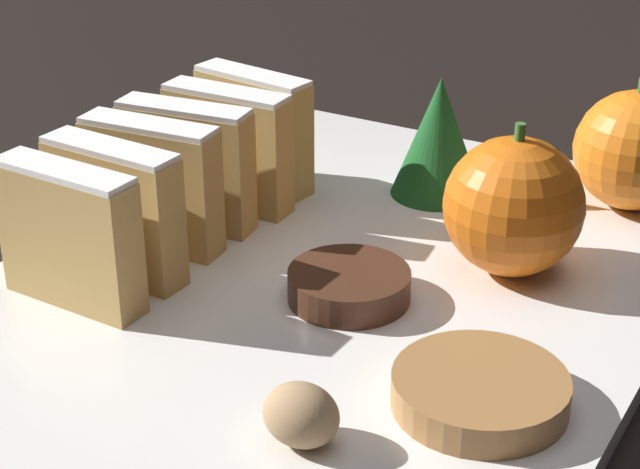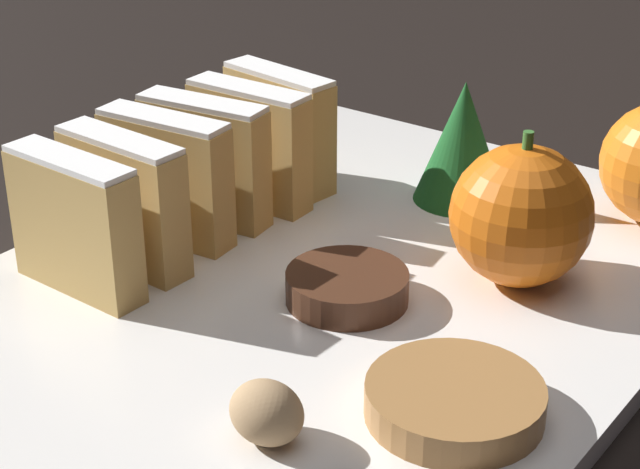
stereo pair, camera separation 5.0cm
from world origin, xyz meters
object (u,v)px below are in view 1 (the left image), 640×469
(orange_near, at_px, (513,206))
(walnut, at_px, (301,415))
(orange_far, at_px, (634,150))
(chocolate_cookie, at_px, (349,286))

(orange_near, height_order, walnut, orange_near)
(orange_far, relative_size, chocolate_cookie, 1.28)
(chocolate_cookie, bearing_deg, walnut, -70.57)
(orange_far, xyz_separation_m, walnut, (-0.05, -0.28, -0.02))
(chocolate_cookie, bearing_deg, orange_far, 64.02)
(orange_near, bearing_deg, chocolate_cookie, -129.04)
(walnut, bearing_deg, orange_near, 84.33)
(chocolate_cookie, bearing_deg, orange_near, 50.96)
(orange_near, height_order, orange_far, orange_near)
(orange_far, bearing_deg, orange_near, -105.78)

